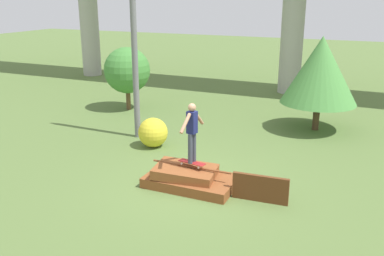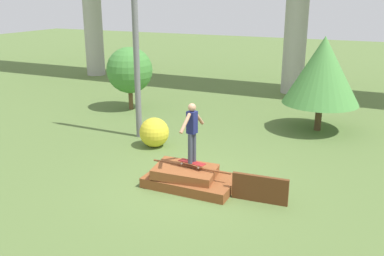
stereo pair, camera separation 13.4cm
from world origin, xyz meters
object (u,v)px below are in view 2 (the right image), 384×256
at_px(utility_pole, 136,44).
at_px(skateboard, 192,163).
at_px(tree_behind_right, 130,70).
at_px(tree_behind_left, 323,71).
at_px(skater, 192,129).
at_px(bush_yellow_flowering, 154,132).

bearing_deg(utility_pole, skateboard, -40.51).
bearing_deg(tree_behind_right, tree_behind_left, 2.28).
height_order(skater, tree_behind_left, tree_behind_left).
relative_size(skateboard, utility_pole, 0.12).
bearing_deg(utility_pole, bush_yellow_flowering, -34.27).
height_order(skater, utility_pole, utility_pole).
distance_m(skateboard, skater, 0.91).
bearing_deg(bush_yellow_flowering, skateboard, -42.82).
distance_m(skateboard, bush_yellow_flowering, 3.22).
bearing_deg(bush_yellow_flowering, skater, -42.82).
relative_size(skateboard, bush_yellow_flowering, 0.78).
height_order(utility_pole, bush_yellow_flowering, utility_pole).
relative_size(skateboard, tree_behind_left, 0.22).
bearing_deg(tree_behind_right, utility_pole, -53.20).
relative_size(skater, bush_yellow_flowering, 1.61).
xyz_separation_m(skateboard, bush_yellow_flowering, (-2.36, 2.19, -0.15)).
bearing_deg(skater, tree_behind_left, 70.49).
distance_m(skateboard, tree_behind_left, 6.79).
xyz_separation_m(skater, bush_yellow_flowering, (-2.36, 2.19, -1.05)).
bearing_deg(skateboard, utility_pole, 139.49).
xyz_separation_m(tree_behind_right, bush_yellow_flowering, (3.27, -3.73, -1.22)).
distance_m(skateboard, tree_behind_right, 8.24).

